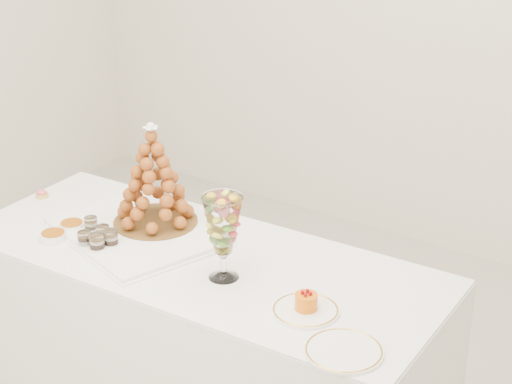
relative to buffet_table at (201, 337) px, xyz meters
The scene contains 15 objects.
buffet_table is the anchor object (origin of this frame).
lace_tray 0.48m from the buffet_table, behind, with size 0.63×0.47×0.02m, color white.
macaron_vase 0.59m from the buffet_table, 23.53° to the right, with size 0.14×0.14×0.31m.
cake_plate 0.65m from the buffet_table, 11.37° to the right, with size 0.22×0.22×0.01m, color white.
spare_plate 0.86m from the buffet_table, 17.62° to the right, with size 0.24×0.24×0.01m, color white.
pink_tart 0.95m from the buffet_table, behind, with size 0.05×0.05×0.03m.
verrine_a 0.61m from the buffet_table, 168.77° to the right, with size 0.05×0.05×0.07m, color white.
verrine_b 0.55m from the buffet_table, 161.01° to the right, with size 0.05×0.05×0.07m, color white.
verrine_c 0.52m from the buffet_table, 155.33° to the right, with size 0.06×0.06×0.07m, color white.
verrine_d 0.58m from the buffet_table, 152.66° to the right, with size 0.05×0.05×0.07m, color white.
verrine_e 0.54m from the buffet_table, 149.01° to the right, with size 0.06×0.06×0.08m, color white.
ramekin_back 0.66m from the buffet_table, 168.05° to the right, with size 0.10×0.10×0.03m, color white.
ramekin_front 0.68m from the buffet_table, 157.74° to the right, with size 0.10×0.10×0.03m, color white.
croquembouche 0.65m from the buffet_table, 162.05° to the left, with size 0.33×0.33×0.41m.
mousse_cake 0.67m from the buffet_table, 10.87° to the right, with size 0.08×0.08×0.07m.
Camera 1 is at (1.68, -2.05, 2.21)m, focal length 60.00 mm.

